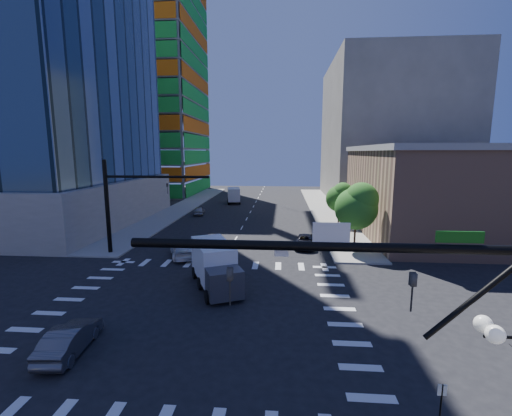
{
  "coord_description": "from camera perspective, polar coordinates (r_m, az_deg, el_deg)",
  "views": [
    {
      "loc": [
        5.31,
        -19.71,
        9.83
      ],
      "look_at": [
        3.13,
        8.0,
        5.28
      ],
      "focal_mm": 24.0,
      "sensor_mm": 36.0,
      "label": 1
    }
  ],
  "objects": [
    {
      "name": "construction_building",
      "position": [
        89.19,
        -18.05,
        18.4
      ],
      "size": [
        25.16,
        34.5,
        70.6
      ],
      "color": "gray",
      "rests_on": "ground"
    },
    {
      "name": "car_sb_mid",
      "position": [
        55.01,
        -9.45,
        -0.44
      ],
      "size": [
        1.98,
        3.97,
        1.3
      ],
      "primitive_type": "imported",
      "rotation": [
        0.0,
        0.0,
        3.26
      ],
      "color": "#989C9F",
      "rests_on": "ground"
    },
    {
      "name": "box_truck_near",
      "position": [
        25.34,
        -6.64,
        -10.18
      ],
      "size": [
        4.88,
        6.61,
        3.19
      ],
      "rotation": [
        0.0,
        0.0,
        0.43
      ],
      "color": "black",
      "rests_on": "ground"
    },
    {
      "name": "tree_north",
      "position": [
        46.61,
        13.88,
        1.82
      ],
      "size": [
        3.54,
        3.52,
        5.78
      ],
      "color": "#382316",
      "rests_on": "sidewalk_ne"
    },
    {
      "name": "commercial_building",
      "position": [
        46.34,
        29.65,
        2.48
      ],
      "size": [
        20.5,
        22.5,
        10.6
      ],
      "color": "#A67960",
      "rests_on": "ground"
    },
    {
      "name": "no_parking_sign",
      "position": [
        14.67,
        28.41,
        -27.11
      ],
      "size": [
        0.3,
        0.06,
        2.2
      ],
      "color": "black",
      "rests_on": "ground"
    },
    {
      "name": "signal_mast_se",
      "position": [
        10.89,
        35.01,
        -18.78
      ],
      "size": [
        10.51,
        2.48,
        9.0
      ],
      "color": "black",
      "rests_on": "sidewalk_se"
    },
    {
      "name": "car_nb_far",
      "position": [
        36.19,
        8.36,
        -5.52
      ],
      "size": [
        2.94,
        4.92,
        1.28
      ],
      "primitive_type": "imported",
      "rotation": [
        0.0,
        0.0,
        -0.19
      ],
      "color": "black",
      "rests_on": "ground"
    },
    {
      "name": "tree_south",
      "position": [
        34.78,
        16.59,
        0.4
      ],
      "size": [
        4.16,
        4.16,
        6.82
      ],
      "color": "#382316",
      "rests_on": "sidewalk_ne"
    },
    {
      "name": "sidewalk_ne",
      "position": [
        60.93,
        11.22,
        -0.1
      ],
      "size": [
        5.0,
        60.0,
        0.15
      ],
      "primitive_type": "cube",
      "color": "gray",
      "rests_on": "ground"
    },
    {
      "name": "car_sb_cross",
      "position": [
        20.32,
        -28.6,
        -18.61
      ],
      "size": [
        1.87,
        4.38,
        1.4
      ],
      "primitive_type": "imported",
      "rotation": [
        0.0,
        0.0,
        3.23
      ],
      "color": "#4E4E53",
      "rests_on": "ground"
    },
    {
      "name": "sidewalk_nw",
      "position": [
        63.07,
        -11.96,
        0.19
      ],
      "size": [
        5.0,
        60.0,
        0.15
      ],
      "primitive_type": "cube",
      "color": "gray",
      "rests_on": "ground"
    },
    {
      "name": "signal_mast_nw",
      "position": [
        35.03,
        -21.46,
        1.54
      ],
      "size": [
        10.2,
        0.4,
        9.0
      ],
      "color": "black",
      "rests_on": "sidewalk_nw"
    },
    {
      "name": "box_truck_far",
      "position": [
        67.14,
        -3.75,
        1.99
      ],
      "size": [
        3.39,
        6.03,
        2.99
      ],
      "rotation": [
        0.0,
        0.0,
        3.32
      ],
      "color": "black",
      "rests_on": "ground"
    },
    {
      "name": "road_markings",
      "position": [
        22.66,
        -9.94,
        -16.56
      ],
      "size": [
        20.0,
        20.0,
        0.01
      ],
      "primitive_type": "cube",
      "color": "silver",
      "rests_on": "ground"
    },
    {
      "name": "car_sb_near",
      "position": [
        33.38,
        -12.19,
        -6.75
      ],
      "size": [
        3.75,
        5.41,
        1.46
      ],
      "primitive_type": "imported",
      "rotation": [
        0.0,
        0.0,
        3.52
      ],
      "color": "white",
      "rests_on": "ground"
    },
    {
      "name": "bg_building_ne",
      "position": [
        77.91,
        21.12,
        11.75
      ],
      "size": [
        24.0,
        30.0,
        28.0
      ],
      "primitive_type": "cube",
      "color": "#645F5A",
      "rests_on": "ground"
    },
    {
      "name": "ground",
      "position": [
        22.66,
        -9.94,
        -16.57
      ],
      "size": [
        160.0,
        160.0,
        0.0
      ],
      "primitive_type": "plane",
      "color": "black",
      "rests_on": "ground"
    }
  ]
}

